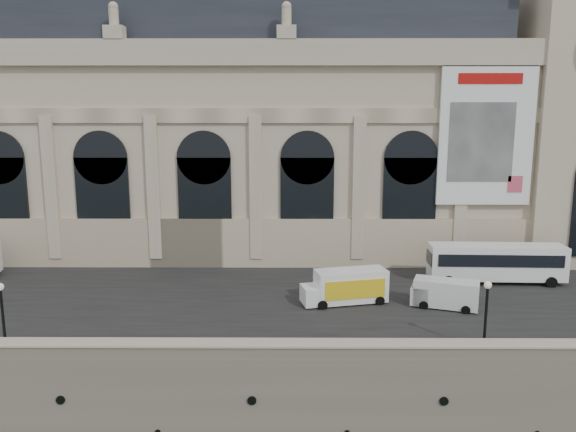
# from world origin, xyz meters

# --- Properties ---
(quay) EXTENTS (160.00, 70.00, 6.00)m
(quay) POSITION_xyz_m (0.00, 35.00, 3.00)
(quay) COLOR gray
(quay) RESTS_ON ground
(street) EXTENTS (160.00, 24.00, 0.06)m
(street) POSITION_xyz_m (0.00, 14.00, 6.03)
(street) COLOR #2D2D2D
(street) RESTS_ON quay
(parapet) EXTENTS (160.00, 1.40, 1.21)m
(parapet) POSITION_xyz_m (0.00, 0.60, 6.62)
(parapet) COLOR gray
(parapet) RESTS_ON quay
(museum) EXTENTS (69.00, 18.70, 29.10)m
(museum) POSITION_xyz_m (-5.98, 30.86, 19.72)
(museum) COLOR #BFAF93
(museum) RESTS_ON quay
(clock_pavilion) EXTENTS (13.00, 14.72, 36.70)m
(clock_pavilion) POSITION_xyz_m (34.00, 27.93, 23.42)
(clock_pavilion) COLOR #BFAF93
(clock_pavilion) RESTS_ON quay
(bus_right) EXTENTS (12.15, 3.15, 3.55)m
(bus_right) POSITION_xyz_m (23.02, 16.87, 7.99)
(bus_right) COLOR white
(bus_right) RESTS_ON quay
(van_c) EXTENTS (5.49, 3.53, 2.29)m
(van_c) POSITION_xyz_m (16.42, 10.32, 7.17)
(van_c) COLOR silver
(van_c) RESTS_ON quay
(box_truck) EXTENTS (7.21, 3.71, 2.78)m
(box_truck) POSITION_xyz_m (8.91, 11.28, 7.40)
(box_truck) COLOR white
(box_truck) RESTS_ON quay
(lamp_left) EXTENTS (0.48, 0.48, 4.70)m
(lamp_left) POSITION_xyz_m (-14.00, 1.60, 8.34)
(lamp_left) COLOR black
(lamp_left) RESTS_ON quay
(lamp_right) EXTENTS (0.49, 0.49, 4.78)m
(lamp_right) POSITION_xyz_m (16.96, 1.93, 8.38)
(lamp_right) COLOR black
(lamp_right) RESTS_ON quay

